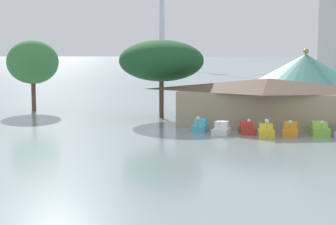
{
  "coord_description": "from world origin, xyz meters",
  "views": [
    {
      "loc": [
        18.31,
        -22.03,
        8.06
      ],
      "look_at": [
        6.37,
        18.47,
        3.33
      ],
      "focal_mm": 57.71,
      "sensor_mm": 36.0,
      "label": 1
    }
  ],
  "objects_px": {
    "pedal_boat_red": "(247,129)",
    "pedal_boat_lime": "(320,130)",
    "boathouse": "(268,101)",
    "green_roof_pavilion": "(305,80)",
    "pedal_boat_white": "(221,129)",
    "pedal_boat_cyan": "(200,126)",
    "shoreline_tree_tall_left": "(33,62)",
    "pedal_boat_orange": "(290,130)",
    "pedal_boat_yellow": "(266,132)",
    "shoreline_tree_mid": "(161,61)"
  },
  "relations": [
    {
      "from": "boathouse",
      "to": "shoreline_tree_mid",
      "type": "xyz_separation_m",
      "value": [
        -13.46,
        4.04,
        4.28
      ]
    },
    {
      "from": "pedal_boat_white",
      "to": "green_roof_pavilion",
      "type": "relative_size",
      "value": 0.19
    },
    {
      "from": "pedal_boat_red",
      "to": "pedal_boat_orange",
      "type": "relative_size",
      "value": 1.1
    },
    {
      "from": "pedal_boat_red",
      "to": "green_roof_pavilion",
      "type": "height_order",
      "value": "green_roof_pavilion"
    },
    {
      "from": "green_roof_pavilion",
      "to": "pedal_boat_cyan",
      "type": "bearing_deg",
      "value": -121.34
    },
    {
      "from": "pedal_boat_cyan",
      "to": "pedal_boat_red",
      "type": "distance_m",
      "value": 4.78
    },
    {
      "from": "pedal_boat_lime",
      "to": "pedal_boat_orange",
      "type": "bearing_deg",
      "value": -76.42
    },
    {
      "from": "pedal_boat_cyan",
      "to": "pedal_boat_yellow",
      "type": "xyz_separation_m",
      "value": [
        6.87,
        -1.7,
        -0.0
      ]
    },
    {
      "from": "shoreline_tree_tall_left",
      "to": "pedal_boat_white",
      "type": "bearing_deg",
      "value": -25.97
    },
    {
      "from": "pedal_boat_white",
      "to": "pedal_boat_yellow",
      "type": "bearing_deg",
      "value": 88.05
    },
    {
      "from": "boathouse",
      "to": "green_roof_pavilion",
      "type": "distance_m",
      "value": 10.41
    },
    {
      "from": "pedal_boat_yellow",
      "to": "pedal_boat_white",
      "type": "bearing_deg",
      "value": -103.53
    },
    {
      "from": "pedal_boat_red",
      "to": "green_roof_pavilion",
      "type": "bearing_deg",
      "value": 145.43
    },
    {
      "from": "boathouse",
      "to": "shoreline_tree_mid",
      "type": "distance_m",
      "value": 14.69
    },
    {
      "from": "pedal_boat_cyan",
      "to": "pedal_boat_orange",
      "type": "bearing_deg",
      "value": 86.26
    },
    {
      "from": "pedal_boat_orange",
      "to": "boathouse",
      "type": "xyz_separation_m",
      "value": [
        -2.91,
        6.75,
        2.18
      ]
    },
    {
      "from": "pedal_boat_cyan",
      "to": "pedal_boat_white",
      "type": "relative_size",
      "value": 0.96
    },
    {
      "from": "shoreline_tree_mid",
      "to": "pedal_boat_orange",
      "type": "bearing_deg",
      "value": -33.39
    },
    {
      "from": "pedal_boat_cyan",
      "to": "shoreline_tree_mid",
      "type": "height_order",
      "value": "shoreline_tree_mid"
    },
    {
      "from": "shoreline_tree_mid",
      "to": "boathouse",
      "type": "bearing_deg",
      "value": -16.69
    },
    {
      "from": "pedal_boat_orange",
      "to": "green_roof_pavilion",
      "type": "distance_m",
      "value": 16.87
    },
    {
      "from": "pedal_boat_orange",
      "to": "boathouse",
      "type": "distance_m",
      "value": 7.67
    },
    {
      "from": "pedal_boat_orange",
      "to": "green_roof_pavilion",
      "type": "xyz_separation_m",
      "value": [
        0.63,
        16.37,
        4.04
      ]
    },
    {
      "from": "pedal_boat_cyan",
      "to": "green_roof_pavilion",
      "type": "xyz_separation_m",
      "value": [
        9.69,
        15.92,
        4.07
      ]
    },
    {
      "from": "pedal_boat_orange",
      "to": "boathouse",
      "type": "bearing_deg",
      "value": -159.22
    },
    {
      "from": "pedal_boat_red",
      "to": "pedal_boat_yellow",
      "type": "height_order",
      "value": "pedal_boat_yellow"
    },
    {
      "from": "pedal_boat_lime",
      "to": "shoreline_tree_mid",
      "type": "distance_m",
      "value": 22.3
    },
    {
      "from": "pedal_boat_white",
      "to": "shoreline_tree_tall_left",
      "type": "xyz_separation_m",
      "value": [
        -29.01,
        14.13,
        6.19
      ]
    },
    {
      "from": "pedal_boat_white",
      "to": "pedal_boat_lime",
      "type": "xyz_separation_m",
      "value": [
        9.26,
        2.2,
        0.03
      ]
    },
    {
      "from": "pedal_boat_red",
      "to": "pedal_boat_lime",
      "type": "height_order",
      "value": "pedal_boat_lime"
    },
    {
      "from": "pedal_boat_red",
      "to": "green_roof_pavilion",
      "type": "distance_m",
      "value": 17.08
    },
    {
      "from": "pedal_boat_orange",
      "to": "shoreline_tree_mid",
      "type": "bearing_deg",
      "value": -125.91
    },
    {
      "from": "shoreline_tree_tall_left",
      "to": "pedal_boat_yellow",
      "type": "bearing_deg",
      "value": -23.32
    },
    {
      "from": "pedal_boat_orange",
      "to": "shoreline_tree_tall_left",
      "type": "bearing_deg",
      "value": -112.79
    },
    {
      "from": "green_roof_pavilion",
      "to": "shoreline_tree_mid",
      "type": "height_order",
      "value": "shoreline_tree_mid"
    },
    {
      "from": "green_roof_pavilion",
      "to": "pedal_boat_white",
      "type": "bearing_deg",
      "value": -112.5
    },
    {
      "from": "pedal_boat_cyan",
      "to": "pedal_boat_yellow",
      "type": "height_order",
      "value": "pedal_boat_yellow"
    },
    {
      "from": "pedal_boat_yellow",
      "to": "boathouse",
      "type": "bearing_deg",
      "value": 174.92
    },
    {
      "from": "boathouse",
      "to": "pedal_boat_lime",
      "type": "bearing_deg",
      "value": -44.69
    },
    {
      "from": "green_roof_pavilion",
      "to": "shoreline_tree_tall_left",
      "type": "relative_size",
      "value": 1.33
    },
    {
      "from": "pedal_boat_yellow",
      "to": "pedal_boat_lime",
      "type": "distance_m",
      "value": 5.48
    },
    {
      "from": "pedal_boat_red",
      "to": "shoreline_tree_mid",
      "type": "xyz_separation_m",
      "value": [
        -12.08,
        10.26,
        6.54
      ]
    },
    {
      "from": "shoreline_tree_tall_left",
      "to": "pedal_boat_orange",
      "type": "bearing_deg",
      "value": -20.27
    },
    {
      "from": "pedal_boat_lime",
      "to": "shoreline_tree_tall_left",
      "type": "distance_m",
      "value": 40.56
    },
    {
      "from": "pedal_boat_orange",
      "to": "pedal_boat_lime",
      "type": "bearing_deg",
      "value": 111.53
    },
    {
      "from": "shoreline_tree_tall_left",
      "to": "shoreline_tree_mid",
      "type": "distance_m",
      "value": 19.35
    },
    {
      "from": "pedal_boat_white",
      "to": "boathouse",
      "type": "bearing_deg",
      "value": 156.16
    },
    {
      "from": "pedal_boat_red",
      "to": "pedal_boat_lime",
      "type": "bearing_deg",
      "value": 78.19
    },
    {
      "from": "pedal_boat_yellow",
      "to": "pedal_boat_lime",
      "type": "height_order",
      "value": "pedal_boat_yellow"
    },
    {
      "from": "pedal_boat_yellow",
      "to": "pedal_boat_red",
      "type": "bearing_deg",
      "value": -140.66
    }
  ]
}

